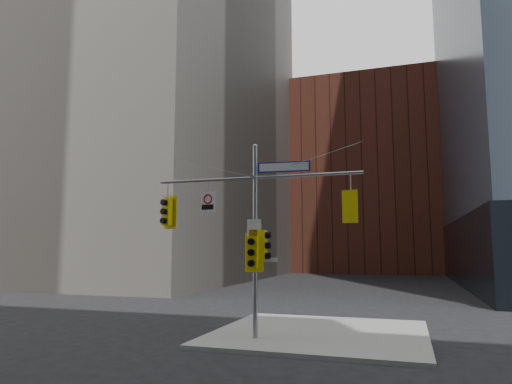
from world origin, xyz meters
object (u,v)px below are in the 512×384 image
Objects in this scene: signal_assembly at (255,220)px; traffic_light_east_arm at (351,207)px; traffic_light_west_arm at (167,212)px; traffic_light_pole_side at (264,245)px; regulatory_sign_arm at (208,201)px; street_sign_blade at (284,167)px; traffic_light_pole_front at (253,252)px.

traffic_light_east_arm is at bearing 0.03° from signal_assembly.
traffic_light_west_arm is at bearing 179.79° from signal_assembly.
traffic_light_east_arm is (7.24, -0.01, -0.00)m from traffic_light_west_arm.
signal_assembly reaches higher than traffic_light_east_arm.
traffic_light_pole_side is (-3.21, 0.00, -1.34)m from traffic_light_east_arm.
regulatory_sign_arm is (-2.26, -0.03, 1.72)m from traffic_light_pole_side.
street_sign_blade is (-2.42, 0.00, 1.55)m from traffic_light_east_arm.
traffic_light_east_arm reaches higher than traffic_light_pole_front.
traffic_light_east_arm is at bearing -87.46° from traffic_light_pole_side.
traffic_light_west_arm reaches higher than traffic_light_east_arm.
traffic_light_east_arm is at bearing 7.69° from regulatory_sign_arm.
traffic_light_pole_front is 0.73× the size of street_sign_blade.
traffic_light_west_arm is at bearing -173.63° from regulatory_sign_arm.
signal_assembly is 7.06× the size of traffic_light_pole_side.
regulatory_sign_arm is at bearing 175.44° from street_sign_blade.
traffic_light_pole_side is at bearing 35.22° from traffic_light_pole_front.
traffic_light_pole_side is 0.79× the size of traffic_light_pole_front.
regulatory_sign_arm is (-5.47, -0.02, 0.38)m from traffic_light_east_arm.
signal_assembly is 2.24m from street_sign_blade.
traffic_light_east_arm is at bearing -0.00° from traffic_light_pole_front.
traffic_light_pole_front is 1.81× the size of regulatory_sign_arm.
regulatory_sign_arm is (-1.93, 0.25, 1.97)m from traffic_light_pole_front.
street_sign_blade reaches higher than traffic_light_west_arm.
traffic_light_west_arm is 4.03m from traffic_light_pole_front.
street_sign_blade is 3.27m from regulatory_sign_arm.
signal_assembly is at bearing 14.45° from traffic_light_west_arm.
street_sign_blade reaches higher than traffic_light_pole_side.
traffic_light_east_arm is at bearing 14.56° from traffic_light_west_arm.
traffic_light_east_arm is 5.48m from regulatory_sign_arm.
street_sign_blade is (0.80, -0.00, 2.89)m from traffic_light_pole_side.
street_sign_blade is (4.82, -0.01, 1.55)m from traffic_light_west_arm.
regulatory_sign_arm is at bearing -179.40° from signal_assembly.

